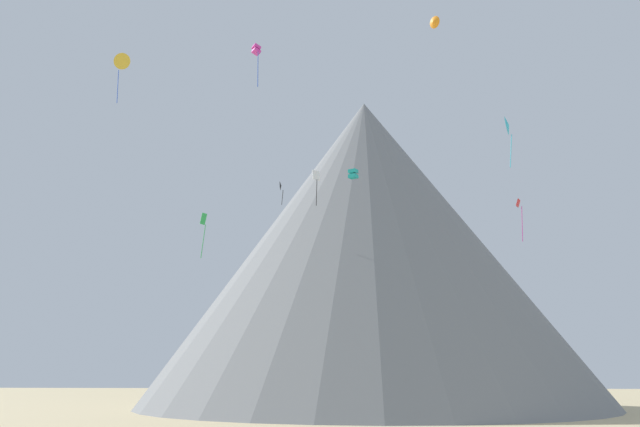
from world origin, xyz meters
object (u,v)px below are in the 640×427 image
at_px(kite_red_mid, 519,210).
at_px(kite_magenta_high, 256,51).
at_px(kite_lime_low, 358,351).
at_px(kite_rainbow_low, 395,309).
at_px(kite_white_high, 316,179).
at_px(kite_indigo_low, 324,326).
at_px(kite_teal_high, 353,174).
at_px(kite_black_high, 281,186).
at_px(kite_orange_high, 434,22).
at_px(kite_cyan_high, 508,126).
at_px(kite_gold_high, 122,62).
at_px(rock_massif, 371,249).
at_px(kite_green_mid, 203,227).

relative_size(kite_red_mid, kite_magenta_high, 1.15).
height_order(kite_lime_low, kite_rainbow_low, kite_rainbow_low).
bearing_deg(kite_red_mid, kite_white_high, -1.29).
xyz_separation_m(kite_indigo_low, kite_lime_low, (4.93, -7.61, -3.85)).
height_order(kite_red_mid, kite_teal_high, kite_teal_high).
distance_m(kite_black_high, kite_lime_low, 25.11).
relative_size(kite_red_mid, kite_lime_low, 1.82).
relative_size(kite_orange_high, kite_cyan_high, 0.22).
bearing_deg(kite_rainbow_low, kite_cyan_high, -153.56).
xyz_separation_m(kite_teal_high, kite_gold_high, (-24.80, -8.43, 10.65)).
relative_size(kite_red_mid, kite_black_high, 1.55).
height_order(kite_black_high, kite_rainbow_low, kite_black_high).
relative_size(rock_massif, kite_gold_high, 12.36).
xyz_separation_m(kite_black_high, kite_cyan_high, (27.54, -17.85, 0.36)).
bearing_deg(kite_magenta_high, kite_gold_high, 49.24).
bearing_deg(rock_massif, kite_green_mid, -121.49).
bearing_deg(kite_cyan_high, kite_magenta_high, 123.35).
bearing_deg(kite_red_mid, kite_rainbow_low, -17.29).
relative_size(kite_teal_high, kite_lime_low, 0.41).
bearing_deg(kite_indigo_low, kite_rainbow_low, 77.57).
height_order(kite_orange_high, kite_black_high, kite_orange_high).
xyz_separation_m(kite_white_high, kite_gold_high, (-20.25, -11.47, 10.09)).
relative_size(kite_green_mid, kite_gold_high, 0.90).
bearing_deg(rock_massif, kite_teal_high, -93.43).
xyz_separation_m(kite_teal_high, kite_rainbow_low, (4.70, 9.87, -14.39)).
height_order(kite_green_mid, kite_indigo_low, kite_green_mid).
relative_size(kite_orange_high, kite_rainbow_low, 0.35).
relative_size(kite_green_mid, kite_rainbow_low, 1.50).
xyz_separation_m(rock_massif, kite_white_high, (-6.49, -29.22, 2.67)).
bearing_deg(kite_magenta_high, rock_massif, -52.77).
bearing_deg(kite_green_mid, kite_gold_high, 64.36).
bearing_deg(kite_lime_low, kite_magenta_high, -77.05).
height_order(kite_indigo_low, kite_magenta_high, kite_magenta_high).
height_order(kite_green_mid, kite_teal_high, kite_teal_high).
height_order(rock_massif, kite_orange_high, rock_massif).
xyz_separation_m(rock_massif, kite_gold_high, (-26.73, -40.70, 12.76)).
height_order(kite_indigo_low, kite_white_high, kite_white_high).
xyz_separation_m(kite_gold_high, kite_magenta_high, (15.02, -0.97, 0.12)).
distance_m(kite_teal_high, kite_rainbow_low, 18.07).
height_order(kite_gold_high, kite_rainbow_low, kite_gold_high).
bearing_deg(kite_black_high, kite_rainbow_low, -109.89).
height_order(kite_black_high, kite_teal_high, kite_black_high).
xyz_separation_m(kite_gold_high, kite_rainbow_low, (29.50, 18.30, -25.04)).
bearing_deg(kite_orange_high, rock_massif, 144.54).
bearing_deg(kite_magenta_high, kite_lime_low, -59.90).
bearing_deg(kite_black_high, kite_white_high, -155.23).
xyz_separation_m(kite_white_high, kite_teal_high, (4.55, -3.04, -0.56)).
relative_size(rock_massif, kite_black_high, 21.10).
relative_size(rock_massif, kite_magenta_high, 15.63).
relative_size(kite_indigo_low, kite_black_high, 1.64).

